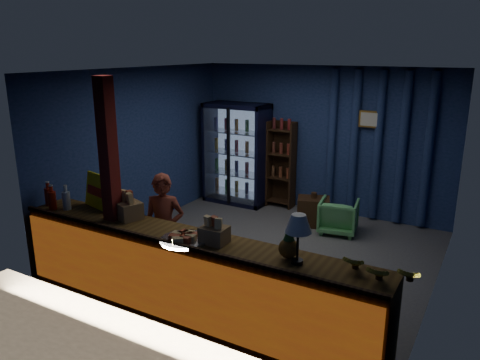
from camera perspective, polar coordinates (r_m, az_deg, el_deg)
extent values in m
plane|color=#515154|center=(6.93, 3.06, -8.82)|extent=(4.60, 4.60, 0.00)
plane|color=navy|center=(8.48, 9.93, 4.80)|extent=(4.60, 0.00, 4.60)
plane|color=navy|center=(4.71, -8.87, -4.06)|extent=(4.60, 0.00, 4.60)
plane|color=navy|center=(7.77, -12.14, 3.69)|extent=(0.00, 4.40, 4.40)
plane|color=navy|center=(5.88, 23.69, -1.20)|extent=(0.00, 4.40, 4.40)
plane|color=#472D19|center=(6.30, 3.42, 13.19)|extent=(4.60, 4.60, 0.00)
cube|color=brown|center=(5.26, -6.42, -11.58)|extent=(4.40, 0.55, 0.95)
cube|color=red|center=(5.06, -8.40, -12.85)|extent=(4.35, 0.02, 0.81)
cube|color=#392512|center=(4.86, -8.49, -7.62)|extent=(4.40, 0.04, 0.04)
cube|color=maroon|center=(5.60, -15.42, -1.23)|extent=(0.16, 0.16, 2.60)
cube|color=black|center=(9.11, 0.45, 3.55)|extent=(1.20, 0.06, 1.90)
cube|color=black|center=(9.17, -3.49, 3.61)|extent=(0.06, 0.60, 1.90)
cube|color=black|center=(8.61, 2.88, 2.81)|extent=(0.06, 0.60, 1.90)
cube|color=black|center=(8.72, -0.41, 9.07)|extent=(1.20, 0.60, 0.08)
cube|color=black|center=(9.12, -0.39, -2.36)|extent=(1.20, 0.60, 0.08)
cube|color=#99B2D8|center=(9.06, 0.30, 3.49)|extent=(1.08, 0.02, 1.74)
cube|color=white|center=(8.64, -1.34, 2.88)|extent=(1.12, 0.02, 1.78)
cube|color=black|center=(8.63, -1.40, 2.85)|extent=(0.05, 0.05, 1.80)
cube|color=silver|center=(9.08, -0.39, -1.58)|extent=(1.08, 0.48, 0.02)
cylinder|color=#BE681B|center=(9.27, -2.80, -0.40)|extent=(0.07, 0.07, 0.22)
cylinder|color=#18621A|center=(9.15, -1.61, -0.59)|extent=(0.07, 0.07, 0.22)
cylinder|color=#B3841B|center=(9.04, -0.39, -0.79)|extent=(0.07, 0.07, 0.22)
cylinder|color=navy|center=(8.94, 0.85, -1.00)|extent=(0.07, 0.07, 0.22)
cylinder|color=maroon|center=(8.83, 2.13, -1.21)|extent=(0.07, 0.07, 0.22)
cube|color=silver|center=(8.97, -0.40, 0.86)|extent=(1.08, 0.48, 0.02)
cylinder|color=#18621A|center=(9.16, -2.84, 2.00)|extent=(0.07, 0.07, 0.22)
cylinder|color=#B3841B|center=(9.05, -1.63, 1.84)|extent=(0.07, 0.07, 0.22)
cylinder|color=navy|center=(8.93, -0.40, 1.66)|extent=(0.07, 0.07, 0.22)
cylinder|color=maroon|center=(8.83, 0.86, 1.49)|extent=(0.07, 0.07, 0.22)
cylinder|color=#BE681B|center=(8.72, 2.16, 1.30)|extent=(0.07, 0.07, 0.22)
cube|color=silver|center=(8.87, -0.40, 3.36)|extent=(1.08, 0.48, 0.02)
cylinder|color=#B3841B|center=(9.08, -2.87, 4.46)|extent=(0.07, 0.07, 0.22)
cylinder|color=navy|center=(8.96, -1.65, 4.32)|extent=(0.07, 0.07, 0.22)
cylinder|color=maroon|center=(8.85, -0.40, 4.18)|extent=(0.07, 0.07, 0.22)
cylinder|color=#BE681B|center=(8.74, 0.87, 4.03)|extent=(0.07, 0.07, 0.22)
cylinder|color=#18621A|center=(8.63, 2.19, 3.87)|extent=(0.07, 0.07, 0.22)
cube|color=silver|center=(8.79, -0.41, 5.90)|extent=(1.08, 0.48, 0.02)
cylinder|color=navy|center=(9.00, -2.91, 6.95)|extent=(0.07, 0.07, 0.22)
cylinder|color=maroon|center=(8.89, -1.67, 6.85)|extent=(0.07, 0.07, 0.22)
cylinder|color=#BE681B|center=(8.77, -0.41, 6.74)|extent=(0.07, 0.07, 0.22)
cylinder|color=#18621A|center=(8.66, 0.89, 6.62)|extent=(0.07, 0.07, 0.22)
cylinder|color=#B3841B|center=(8.56, 2.21, 6.50)|extent=(0.07, 0.07, 0.22)
cube|color=#392512|center=(8.79, 5.38, 2.03)|extent=(0.50, 0.02, 1.60)
cube|color=#392512|center=(8.78, 3.64, 2.04)|extent=(0.03, 0.28, 1.60)
cube|color=#392512|center=(8.59, 6.45, 1.66)|extent=(0.03, 0.28, 1.60)
cube|color=#392512|center=(8.87, 4.92, -2.53)|extent=(0.46, 0.26, 0.02)
cube|color=#392512|center=(8.74, 4.99, 0.27)|extent=(0.46, 0.26, 0.02)
cube|color=#392512|center=(8.63, 5.06, 3.14)|extent=(0.46, 0.26, 0.02)
cube|color=#392512|center=(8.54, 5.13, 6.09)|extent=(0.46, 0.26, 0.02)
cylinder|color=navy|center=(8.36, 11.08, 4.59)|extent=(0.14, 0.14, 2.50)
cylinder|color=navy|center=(8.24, 13.72, 4.27)|extent=(0.14, 0.14, 2.50)
cylinder|color=navy|center=(8.14, 16.42, 3.94)|extent=(0.14, 0.14, 2.50)
cylinder|color=navy|center=(8.06, 19.17, 3.60)|extent=(0.14, 0.14, 2.50)
cylinder|color=navy|center=(8.00, 21.97, 3.24)|extent=(0.14, 0.14, 2.50)
cube|color=gold|center=(8.06, 15.56, 7.15)|extent=(0.36, 0.03, 0.28)
cube|color=silver|center=(8.04, 15.52, 7.13)|extent=(0.30, 0.01, 0.22)
imported|color=brown|center=(5.90, -9.24, -6.02)|extent=(0.61, 0.51, 1.42)
imported|color=#58B163|center=(7.71, 11.91, -4.34)|extent=(0.68, 0.69, 0.55)
cube|color=#392512|center=(7.95, 8.92, -3.82)|extent=(0.62, 0.54, 0.48)
cylinder|color=#392512|center=(7.86, 9.00, -1.86)|extent=(0.10, 0.10, 0.10)
cube|color=#FEF90D|center=(6.07, -16.89, -1.36)|extent=(0.55, 0.23, 0.43)
cube|color=red|center=(6.06, -17.03, -1.40)|extent=(0.44, 0.14, 0.11)
cylinder|color=red|center=(6.42, -22.27, -1.91)|extent=(0.10, 0.10, 0.23)
cylinder|color=red|center=(6.37, -22.42, -0.56)|extent=(0.04, 0.04, 0.09)
cylinder|color=white|center=(6.36, -22.45, -0.23)|extent=(0.05, 0.05, 0.02)
cylinder|color=red|center=(6.25, -21.91, -2.33)|extent=(0.10, 0.10, 0.23)
cylinder|color=red|center=(6.20, -22.06, -0.95)|extent=(0.04, 0.04, 0.09)
cylinder|color=white|center=(6.19, -22.10, -0.62)|extent=(0.05, 0.05, 0.02)
cylinder|color=silver|center=(6.17, -20.39, -2.39)|extent=(0.10, 0.10, 0.23)
cylinder|color=silver|center=(6.13, -20.53, -0.99)|extent=(0.04, 0.04, 0.09)
cylinder|color=white|center=(6.12, -20.56, -0.66)|extent=(0.05, 0.05, 0.02)
cube|color=olive|center=(5.65, -13.49, -3.58)|extent=(0.38, 0.35, 0.20)
cube|color=gold|center=(5.67, -13.96, -1.80)|extent=(0.10, 0.08, 0.13)
cube|color=#D64C28|center=(5.60, -13.60, -1.99)|extent=(0.10, 0.08, 0.13)
cube|color=gold|center=(5.54, -13.24, -2.18)|extent=(0.10, 0.08, 0.13)
cube|color=olive|center=(4.84, -3.15, -6.68)|extent=(0.28, 0.23, 0.17)
cube|color=gold|center=(4.82, -3.86, -4.96)|extent=(0.07, 0.05, 0.11)
cube|color=#D64C28|center=(4.79, -3.17, -5.10)|extent=(0.07, 0.05, 0.11)
cube|color=gold|center=(4.75, -2.47, -5.24)|extent=(0.07, 0.05, 0.11)
cylinder|color=silver|center=(4.93, -6.78, -7.26)|extent=(0.51, 0.51, 0.03)
cube|color=gold|center=(4.86, -5.84, -7.05)|extent=(0.11, 0.08, 0.06)
cube|color=#D64C28|center=(4.93, -5.64, -6.71)|extent=(0.13, 0.13, 0.06)
cube|color=gold|center=(4.99, -6.12, -6.43)|extent=(0.08, 0.11, 0.06)
cube|color=#D64C28|center=(5.01, -6.97, -6.38)|extent=(0.13, 0.13, 0.06)
cube|color=gold|center=(4.97, -7.73, -6.58)|extent=(0.11, 0.08, 0.06)
cube|color=#D64C28|center=(4.90, -7.96, -6.91)|extent=(0.13, 0.13, 0.06)
cube|color=gold|center=(4.84, -7.50, -7.20)|extent=(0.08, 0.11, 0.06)
cube|color=#D64C28|center=(4.82, -6.62, -7.25)|extent=(0.13, 0.13, 0.06)
cylinder|color=black|center=(4.45, 6.97, -9.83)|extent=(0.11, 0.11, 0.04)
cylinder|color=black|center=(4.38, 7.04, -7.82)|extent=(0.02, 0.02, 0.34)
cone|color=white|center=(4.30, 7.14, -5.28)|extent=(0.25, 0.25, 0.17)
sphere|color=brown|center=(4.50, 5.95, -8.28)|extent=(0.19, 0.19, 0.19)
cone|color=#285B1F|center=(4.43, 6.01, -6.36)|extent=(0.11, 0.11, 0.15)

